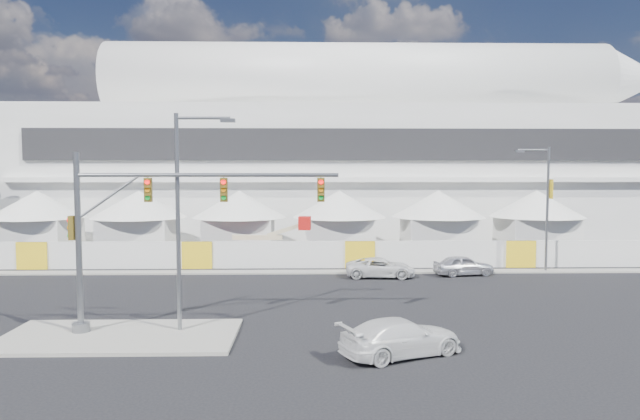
{
  "coord_description": "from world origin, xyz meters",
  "views": [
    {
      "loc": [
        2.1,
        -27.33,
        7.23
      ],
      "look_at": [
        2.95,
        10.0,
        4.62
      ],
      "focal_mm": 32.0,
      "sensor_mm": 36.0,
      "label": 1
    }
  ],
  "objects_px": {
    "sedan_silver": "(463,265)",
    "lot_car_c": "(176,253)",
    "traffic_mast": "(134,231)",
    "streetlight_curb": "(545,200)",
    "pickup_curb": "(381,268)",
    "streetlight_median": "(184,207)",
    "pickup_near": "(401,337)",
    "boom_lift": "(251,251)"
  },
  "relations": [
    {
      "from": "streetlight_median",
      "to": "pickup_near",
      "type": "bearing_deg",
      "value": -19.87
    },
    {
      "from": "pickup_curb",
      "to": "streetlight_curb",
      "type": "distance_m",
      "value": 12.79
    },
    {
      "from": "lot_car_c",
      "to": "traffic_mast",
      "type": "xyz_separation_m",
      "value": [
        2.85,
        -20.15,
        3.88
      ]
    },
    {
      "from": "sedan_silver",
      "to": "traffic_mast",
      "type": "relative_size",
      "value": 0.35
    },
    {
      "from": "traffic_mast",
      "to": "streetlight_median",
      "type": "bearing_deg",
      "value": 5.52
    },
    {
      "from": "sedan_silver",
      "to": "pickup_curb",
      "type": "xyz_separation_m",
      "value": [
        -5.79,
        -0.56,
        -0.04
      ]
    },
    {
      "from": "sedan_silver",
      "to": "streetlight_median",
      "type": "relative_size",
      "value": 0.43
    },
    {
      "from": "boom_lift",
      "to": "streetlight_curb",
      "type": "bearing_deg",
      "value": -6.59
    },
    {
      "from": "pickup_near",
      "to": "streetlight_curb",
      "type": "relative_size",
      "value": 0.56
    },
    {
      "from": "sedan_silver",
      "to": "streetlight_median",
      "type": "bearing_deg",
      "value": 120.55
    },
    {
      "from": "sedan_silver",
      "to": "lot_car_c",
      "type": "relative_size",
      "value": 0.85
    },
    {
      "from": "boom_lift",
      "to": "streetlight_median",
      "type": "bearing_deg",
      "value": -88.43
    },
    {
      "from": "pickup_curb",
      "to": "pickup_near",
      "type": "distance_m",
      "value": 16.34
    },
    {
      "from": "sedan_silver",
      "to": "lot_car_c",
      "type": "bearing_deg",
      "value": 63.78
    },
    {
      "from": "lot_car_c",
      "to": "streetlight_median",
      "type": "distance_m",
      "value": 21.14
    },
    {
      "from": "sedan_silver",
      "to": "traffic_mast",
      "type": "bearing_deg",
      "value": 117.55
    },
    {
      "from": "lot_car_c",
      "to": "streetlight_curb",
      "type": "relative_size",
      "value": 0.54
    },
    {
      "from": "pickup_near",
      "to": "streetlight_curb",
      "type": "xyz_separation_m",
      "value": [
        13.14,
        18.07,
        4.42
      ]
    },
    {
      "from": "pickup_near",
      "to": "streetlight_median",
      "type": "relative_size",
      "value": 0.52
    },
    {
      "from": "sedan_silver",
      "to": "streetlight_curb",
      "type": "relative_size",
      "value": 0.46
    },
    {
      "from": "pickup_near",
      "to": "pickup_curb",
      "type": "bearing_deg",
      "value": -28.18
    },
    {
      "from": "traffic_mast",
      "to": "boom_lift",
      "type": "distance_m",
      "value": 19.8
    },
    {
      "from": "lot_car_c",
      "to": "traffic_mast",
      "type": "bearing_deg",
      "value": -163.62
    },
    {
      "from": "streetlight_curb",
      "to": "sedan_silver",
      "type": "bearing_deg",
      "value": -168.54
    },
    {
      "from": "streetlight_median",
      "to": "traffic_mast",
      "type": "bearing_deg",
      "value": -174.48
    },
    {
      "from": "pickup_near",
      "to": "boom_lift",
      "type": "xyz_separation_m",
      "value": [
        -8.05,
        22.3,
        0.26
      ]
    },
    {
      "from": "sedan_silver",
      "to": "streetlight_curb",
      "type": "distance_m",
      "value": 7.61
    },
    {
      "from": "pickup_curb",
      "to": "lot_car_c",
      "type": "height_order",
      "value": "lot_car_c"
    },
    {
      "from": "pickup_curb",
      "to": "pickup_near",
      "type": "height_order",
      "value": "pickup_near"
    },
    {
      "from": "traffic_mast",
      "to": "streetlight_curb",
      "type": "height_order",
      "value": "streetlight_curb"
    },
    {
      "from": "pickup_near",
      "to": "streetlight_curb",
      "type": "height_order",
      "value": "streetlight_curb"
    },
    {
      "from": "traffic_mast",
      "to": "pickup_near",
      "type": "bearing_deg",
      "value": -15.37
    },
    {
      "from": "pickup_curb",
      "to": "streetlight_median",
      "type": "height_order",
      "value": "streetlight_median"
    },
    {
      "from": "pickup_curb",
      "to": "traffic_mast",
      "type": "bearing_deg",
      "value": 140.43
    },
    {
      "from": "sedan_silver",
      "to": "lot_car_c",
      "type": "distance_m",
      "value": 22.09
    },
    {
      "from": "streetlight_median",
      "to": "streetlight_curb",
      "type": "distance_m",
      "value": 26.7
    },
    {
      "from": "traffic_mast",
      "to": "streetlight_median",
      "type": "distance_m",
      "value": 2.37
    },
    {
      "from": "streetlight_curb",
      "to": "lot_car_c",
      "type": "bearing_deg",
      "value": 169.24
    },
    {
      "from": "lot_car_c",
      "to": "streetlight_median",
      "type": "height_order",
      "value": "streetlight_median"
    },
    {
      "from": "pickup_near",
      "to": "traffic_mast",
      "type": "relative_size",
      "value": 0.43
    },
    {
      "from": "pickup_curb",
      "to": "streetlight_curb",
      "type": "height_order",
      "value": "streetlight_curb"
    },
    {
      "from": "lot_car_c",
      "to": "boom_lift",
      "type": "bearing_deg",
      "value": -90.55
    }
  ]
}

